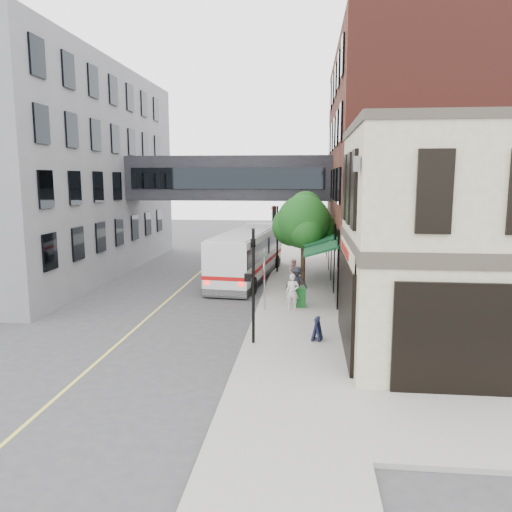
% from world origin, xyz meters
% --- Properties ---
extents(ground, '(120.00, 120.00, 0.00)m').
position_xyz_m(ground, '(0.00, 0.00, 0.00)').
color(ground, '#38383A').
rests_on(ground, ground).
extents(sidewalk_main, '(4.00, 60.00, 0.15)m').
position_xyz_m(sidewalk_main, '(2.00, 14.00, 0.07)').
color(sidewalk_main, gray).
rests_on(sidewalk_main, ground).
extents(corner_building, '(10.19, 8.12, 8.45)m').
position_xyz_m(corner_building, '(8.97, 2.00, 4.21)').
color(corner_building, tan).
rests_on(corner_building, ground).
extents(brick_building, '(13.76, 18.00, 14.00)m').
position_xyz_m(brick_building, '(9.98, 15.00, 6.99)').
color(brick_building, '#55221A').
rests_on(brick_building, ground).
extents(opposite_building, '(14.00, 24.00, 14.00)m').
position_xyz_m(opposite_building, '(-17.00, 16.00, 7.00)').
color(opposite_building, slate).
rests_on(opposite_building, ground).
extents(skyway_bridge, '(14.00, 3.18, 3.00)m').
position_xyz_m(skyway_bridge, '(-3.00, 18.00, 6.50)').
color(skyway_bridge, black).
rests_on(skyway_bridge, ground).
extents(traffic_signal_near, '(0.44, 0.22, 4.60)m').
position_xyz_m(traffic_signal_near, '(0.37, 2.00, 2.98)').
color(traffic_signal_near, black).
rests_on(traffic_signal_near, sidewalk_main).
extents(traffic_signal_far, '(0.53, 0.28, 4.50)m').
position_xyz_m(traffic_signal_far, '(0.26, 17.00, 3.34)').
color(traffic_signal_far, black).
rests_on(traffic_signal_far, sidewalk_main).
extents(street_sign_pole, '(0.08, 0.75, 3.00)m').
position_xyz_m(street_sign_pole, '(0.39, 7.00, 1.93)').
color(street_sign_pole, gray).
rests_on(street_sign_pole, sidewalk_main).
extents(street_tree, '(3.80, 3.20, 5.60)m').
position_xyz_m(street_tree, '(2.19, 13.22, 3.91)').
color(street_tree, '#382619').
rests_on(street_tree, sidewalk_main).
extents(lane_marking, '(0.12, 40.00, 0.01)m').
position_xyz_m(lane_marking, '(-5.00, 10.00, 0.01)').
color(lane_marking, '#D8CC4C').
rests_on(lane_marking, ground).
extents(bus, '(3.77, 11.77, 3.11)m').
position_xyz_m(bus, '(-1.39, 15.04, 1.74)').
color(bus, silver).
rests_on(bus, ground).
extents(pedestrian_a, '(0.67, 0.46, 1.74)m').
position_xyz_m(pedestrian_a, '(1.76, 7.21, 1.02)').
color(pedestrian_a, silver).
rests_on(pedestrian_a, sidewalk_main).
extents(pedestrian_b, '(0.88, 0.74, 1.62)m').
position_xyz_m(pedestrian_b, '(1.71, 12.38, 0.96)').
color(pedestrian_b, tan).
rests_on(pedestrian_b, sidewalk_main).
extents(pedestrian_c, '(1.16, 0.71, 1.75)m').
position_xyz_m(pedestrian_c, '(1.91, 9.33, 1.02)').
color(pedestrian_c, black).
rests_on(pedestrian_c, sidewalk_main).
extents(newspaper_box, '(0.49, 0.44, 0.98)m').
position_xyz_m(newspaper_box, '(2.17, 7.67, 0.64)').
color(newspaper_box, '#13531D').
rests_on(newspaper_box, sidewalk_main).
extents(sandwich_board, '(0.44, 0.58, 0.92)m').
position_xyz_m(sandwich_board, '(2.89, 2.56, 0.61)').
color(sandwich_board, black).
rests_on(sandwich_board, sidewalk_main).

